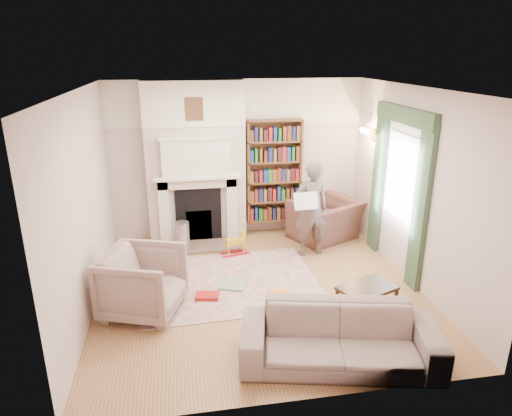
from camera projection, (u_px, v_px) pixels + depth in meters
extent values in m
plane|color=brown|center=(259.00, 289.00, 6.58)|extent=(4.50, 4.50, 0.00)
plane|color=white|center=(259.00, 89.00, 5.66)|extent=(4.50, 4.50, 0.00)
plane|color=beige|center=(237.00, 159.00, 8.21)|extent=(4.50, 0.00, 4.50)
plane|color=beige|center=(304.00, 272.00, 4.02)|extent=(4.50, 0.00, 4.50)
plane|color=beige|center=(84.00, 206.00, 5.76)|extent=(0.00, 4.50, 4.50)
plane|color=beige|center=(415.00, 188.00, 6.48)|extent=(0.00, 4.50, 4.50)
cube|color=beige|center=(196.00, 163.00, 7.93)|extent=(1.70, 0.35, 2.80)
cube|color=silver|center=(197.00, 177.00, 7.73)|extent=(1.47, 0.24, 0.05)
cube|color=black|center=(199.00, 215.00, 8.04)|extent=(0.80, 0.06, 0.96)
cube|color=silver|center=(196.00, 158.00, 7.63)|extent=(1.15, 0.18, 0.62)
cube|color=brown|center=(274.00, 172.00, 8.27)|extent=(1.00, 0.24, 1.85)
cube|color=silver|center=(401.00, 178.00, 6.83)|extent=(0.02, 0.90, 1.30)
cube|color=#2B432E|center=(421.00, 209.00, 6.26)|extent=(0.07, 0.32, 2.40)
cube|color=#2B432E|center=(378.00, 181.00, 7.56)|extent=(0.07, 0.32, 2.40)
cube|color=#2B432E|center=(405.00, 115.00, 6.52)|extent=(0.09, 1.70, 0.24)
cube|color=beige|center=(230.00, 282.00, 6.74)|extent=(2.67, 2.11, 0.01)
imported|color=#462825|center=(325.00, 220.00, 8.23)|extent=(1.43, 1.37, 0.73)
imported|color=#A39986|center=(143.00, 282.00, 5.86)|extent=(1.20, 1.19, 0.87)
imported|color=gray|center=(340.00, 338.00, 4.94)|extent=(2.27, 1.28, 0.62)
imported|color=#584B46|center=(311.00, 209.00, 7.46)|extent=(0.62, 0.44, 1.60)
cube|color=white|center=(306.00, 201.00, 7.18)|extent=(0.41, 0.15, 0.27)
cylinder|color=#A1A2A8|center=(182.00, 238.00, 7.66)|extent=(0.25, 0.25, 0.55)
cube|color=gold|center=(233.00, 284.00, 6.64)|extent=(0.46, 0.46, 0.03)
cube|color=#A91713|center=(207.00, 296.00, 6.31)|extent=(0.35, 0.27, 0.05)
cube|color=red|center=(303.00, 296.00, 6.34)|extent=(0.28, 0.24, 0.02)
cube|color=red|center=(278.00, 292.00, 6.44)|extent=(0.25, 0.19, 0.02)
cube|color=red|center=(264.00, 310.00, 5.99)|extent=(0.29, 0.26, 0.02)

